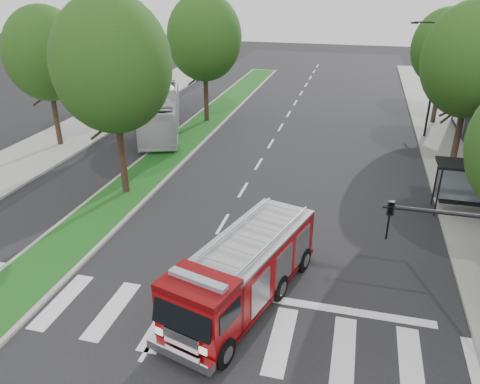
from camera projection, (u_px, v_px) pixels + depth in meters
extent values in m
plane|color=black|center=(194.00, 271.00, 18.63)|extent=(140.00, 140.00, 0.00)
cube|color=gray|center=(36.00, 154.00, 30.65)|extent=(5.00, 80.00, 0.15)
cube|color=gray|center=(199.00, 128.00, 35.77)|extent=(3.00, 50.00, 0.14)
cube|color=#123F12|center=(199.00, 127.00, 35.73)|extent=(2.60, 49.50, 0.02)
cylinder|color=black|center=(438.00, 192.00, 22.40)|extent=(0.08, 0.08, 2.50)
cylinder|color=black|center=(435.00, 183.00, 23.45)|extent=(0.08, 0.08, 2.50)
cube|color=black|center=(473.00, 165.00, 22.06)|extent=(3.20, 1.60, 0.12)
cube|color=#8C99A5|center=(465.00, 184.00, 23.20)|extent=(2.80, 0.04, 1.80)
cube|color=black|center=(465.00, 203.00, 22.90)|extent=(2.40, 0.40, 0.08)
cylinder|color=black|center=(458.00, 135.00, 27.41)|extent=(0.36, 0.36, 4.40)
ellipsoid|color=#0E350E|center=(473.00, 60.00, 25.60)|extent=(5.60, 5.60, 6.44)
cylinder|color=black|center=(436.00, 99.00, 36.29)|extent=(0.36, 0.36, 3.96)
ellipsoid|color=#0E350E|center=(446.00, 47.00, 34.66)|extent=(5.00, 5.00, 5.75)
cylinder|color=black|center=(122.00, 153.00, 24.28)|extent=(0.36, 0.36, 4.62)
ellipsoid|color=#0E350E|center=(112.00, 64.00, 22.38)|extent=(5.80, 5.80, 6.67)
cylinder|color=black|center=(206.00, 95.00, 36.63)|extent=(0.36, 0.36, 4.40)
ellipsoid|color=#0E350E|center=(204.00, 37.00, 34.82)|extent=(5.60, 5.60, 6.44)
cylinder|color=black|center=(56.00, 116.00, 31.44)|extent=(0.36, 0.36, 4.18)
ellipsoid|color=#0E350E|center=(45.00, 54.00, 29.72)|extent=(5.20, 5.20, 5.98)
cylinder|color=black|center=(468.00, 215.00, 11.37)|extent=(4.00, 0.10, 0.10)
imported|color=black|center=(389.00, 221.00, 11.94)|extent=(0.18, 0.22, 1.10)
cylinder|color=black|center=(433.00, 83.00, 32.15)|extent=(0.16, 0.16, 8.00)
cylinder|color=black|center=(429.00, 22.00, 30.71)|extent=(1.80, 0.10, 0.10)
cube|color=black|center=(415.00, 23.00, 30.94)|extent=(0.45, 0.20, 0.12)
cube|color=#5A0406|center=(244.00, 290.00, 16.77)|extent=(4.21, 7.78, 0.22)
cube|color=maroon|center=(254.00, 259.00, 16.94)|extent=(3.71, 6.08, 1.78)
cube|color=maroon|center=(199.00, 312.00, 14.23)|extent=(2.58, 2.15, 1.86)
cube|color=#B2B2B7|center=(254.00, 236.00, 16.54)|extent=(3.71, 6.08, 0.11)
cylinder|color=#B2B2B7|center=(235.00, 226.00, 16.84)|extent=(1.57, 5.14, 0.09)
cylinder|color=#B2B2B7|center=(275.00, 238.00, 16.10)|extent=(1.57, 5.14, 0.09)
cube|color=silver|center=(180.00, 355.00, 13.79)|extent=(2.30, 0.94, 0.31)
cube|color=#8C99A5|center=(198.00, 280.00, 13.73)|extent=(1.96, 0.84, 0.16)
cylinder|color=black|center=(169.00, 329.00, 14.87)|extent=(0.57, 1.02, 0.98)
cylinder|color=black|center=(223.00, 353.00, 13.93)|extent=(0.57, 1.02, 0.98)
cylinder|color=black|center=(230.00, 271.00, 17.78)|extent=(0.57, 1.02, 0.98)
cylinder|color=black|center=(279.00, 287.00, 16.84)|extent=(0.57, 1.02, 0.98)
cylinder|color=black|center=(257.00, 246.00, 19.45)|extent=(0.57, 1.02, 0.98)
cylinder|color=black|center=(302.00, 259.00, 18.50)|extent=(0.57, 1.02, 0.98)
imported|color=silver|center=(161.00, 112.00, 34.62)|extent=(6.17, 11.03, 3.02)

